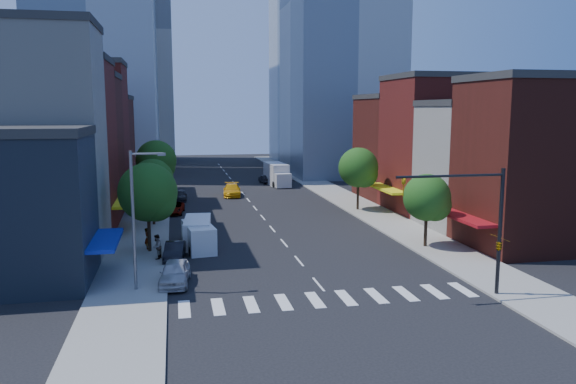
% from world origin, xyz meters
% --- Properties ---
extents(ground, '(220.00, 220.00, 0.00)m').
position_xyz_m(ground, '(0.00, 0.00, 0.00)').
color(ground, black).
rests_on(ground, ground).
extents(sidewalk_left, '(5.00, 120.00, 0.15)m').
position_xyz_m(sidewalk_left, '(-12.50, 40.00, 0.07)').
color(sidewalk_left, gray).
rests_on(sidewalk_left, ground).
extents(sidewalk_right, '(5.00, 120.00, 0.15)m').
position_xyz_m(sidewalk_right, '(12.50, 40.00, 0.07)').
color(sidewalk_right, gray).
rests_on(sidewalk_right, ground).
extents(crosswalk, '(19.00, 3.00, 0.01)m').
position_xyz_m(crosswalk, '(0.00, -3.00, 0.01)').
color(crosswalk, silver).
rests_on(crosswalk, ground).
extents(bldg_left_1, '(12.00, 8.00, 18.00)m').
position_xyz_m(bldg_left_1, '(-21.00, 12.00, 9.00)').
color(bldg_left_1, beige).
rests_on(bldg_left_1, ground).
extents(bldg_left_2, '(12.00, 9.00, 16.00)m').
position_xyz_m(bldg_left_2, '(-21.00, 20.50, 8.00)').
color(bldg_left_2, maroon).
rests_on(bldg_left_2, ground).
extents(bldg_left_3, '(12.00, 8.00, 15.00)m').
position_xyz_m(bldg_left_3, '(-21.00, 29.00, 7.50)').
color(bldg_left_3, '#4A1A12').
rests_on(bldg_left_3, ground).
extents(bldg_left_4, '(12.00, 9.00, 17.00)m').
position_xyz_m(bldg_left_4, '(-21.00, 37.50, 8.50)').
color(bldg_left_4, maroon).
rests_on(bldg_left_4, ground).
extents(bldg_left_5, '(12.00, 10.00, 13.00)m').
position_xyz_m(bldg_left_5, '(-21.00, 47.00, 6.50)').
color(bldg_left_5, '#4A1A12').
rests_on(bldg_left_5, ground).
extents(bldg_right_0, '(12.00, 9.00, 14.00)m').
position_xyz_m(bldg_right_0, '(21.00, 6.50, 7.00)').
color(bldg_right_0, '#4A1A12').
rests_on(bldg_right_0, ground).
extents(bldg_right_1, '(12.00, 8.00, 12.00)m').
position_xyz_m(bldg_right_1, '(21.00, 15.00, 6.00)').
color(bldg_right_1, beige).
rests_on(bldg_right_1, ground).
extents(bldg_right_2, '(12.00, 10.00, 15.00)m').
position_xyz_m(bldg_right_2, '(21.00, 24.00, 7.50)').
color(bldg_right_2, maroon).
rests_on(bldg_right_2, ground).
extents(bldg_right_3, '(12.00, 10.00, 13.00)m').
position_xyz_m(bldg_right_3, '(21.00, 34.00, 6.50)').
color(bldg_right_3, '#4A1A12').
rests_on(bldg_right_3, ground).
extents(tower_ne, '(18.00, 20.00, 60.00)m').
position_xyz_m(tower_ne, '(20.00, 62.00, 30.00)').
color(tower_ne, '#9EA5AD').
rests_on(tower_ne, ground).
extents(tower_far_w, '(18.00, 18.00, 56.00)m').
position_xyz_m(tower_far_w, '(-18.00, 95.00, 28.00)').
color(tower_far_w, '#9EA5AD').
rests_on(tower_far_w, ground).
extents(traffic_signal, '(7.24, 2.24, 8.00)m').
position_xyz_m(traffic_signal, '(9.94, -4.50, 4.16)').
color(traffic_signal, black).
rests_on(traffic_signal, sidewalk_right).
extents(streetlight, '(2.25, 0.25, 9.00)m').
position_xyz_m(streetlight, '(-11.81, 1.00, 5.28)').
color(streetlight, slate).
rests_on(streetlight, sidewalk_left).
extents(tree_left_near, '(4.80, 4.80, 7.30)m').
position_xyz_m(tree_left_near, '(-11.35, 10.92, 4.87)').
color(tree_left_near, black).
rests_on(tree_left_near, sidewalk_left).
extents(tree_left_mid, '(4.20, 4.20, 6.65)m').
position_xyz_m(tree_left_mid, '(-11.35, 21.92, 4.53)').
color(tree_left_mid, black).
rests_on(tree_left_mid, sidewalk_left).
extents(tree_left_far, '(5.00, 5.00, 7.75)m').
position_xyz_m(tree_left_far, '(-11.35, 35.92, 5.20)').
color(tree_left_far, black).
rests_on(tree_left_far, sidewalk_left).
extents(tree_right_near, '(4.00, 4.00, 6.20)m').
position_xyz_m(tree_right_near, '(11.65, 7.92, 4.19)').
color(tree_right_near, black).
rests_on(tree_right_near, sidewalk_right).
extents(tree_right_far, '(4.60, 4.60, 7.20)m').
position_xyz_m(tree_right_far, '(11.65, 25.92, 4.86)').
color(tree_right_far, black).
rests_on(tree_right_far, sidewalk_right).
extents(parked_car_front, '(2.36, 4.89, 1.61)m').
position_xyz_m(parked_car_front, '(-9.50, 1.98, 0.80)').
color(parked_car_front, '#B0B0B5').
rests_on(parked_car_front, ground).
extents(parked_car_second, '(1.85, 4.29, 1.37)m').
position_xyz_m(parked_car_second, '(-9.50, 8.36, 0.69)').
color(parked_car_second, black).
rests_on(parked_car_second, ground).
extents(parked_car_third, '(2.62, 4.78, 1.27)m').
position_xyz_m(parked_car_third, '(-9.50, 28.31, 0.63)').
color(parked_car_third, '#999999').
rests_on(parked_car_third, ground).
extents(parked_car_rear, '(1.96, 4.47, 1.28)m').
position_xyz_m(parked_car_rear, '(-8.71, 37.53, 0.64)').
color(parked_car_rear, black).
rests_on(parked_car_rear, ground).
extents(cargo_van_near, '(2.77, 5.47, 2.23)m').
position_xyz_m(cargo_van_near, '(-7.48, 10.99, 1.10)').
color(cargo_van_near, silver).
rests_on(cargo_van_near, ground).
extents(cargo_van_far, '(2.66, 5.67, 2.35)m').
position_xyz_m(cargo_van_far, '(-7.51, 12.74, 1.16)').
color(cargo_van_far, silver).
rests_on(cargo_van_far, ground).
extents(taxi, '(2.82, 5.82, 1.63)m').
position_xyz_m(taxi, '(-1.72, 39.83, 0.82)').
color(taxi, '#E9A40C').
rests_on(taxi, ground).
extents(traffic_car_oncoming, '(1.77, 4.00, 1.28)m').
position_xyz_m(traffic_car_oncoming, '(4.87, 52.20, 0.64)').
color(traffic_car_oncoming, black).
rests_on(traffic_car_oncoming, ground).
extents(traffic_car_far, '(2.17, 4.82, 1.61)m').
position_xyz_m(traffic_car_far, '(8.26, 56.29, 0.80)').
color(traffic_car_far, '#999999').
rests_on(traffic_car_far, ground).
extents(box_truck, '(3.03, 8.48, 3.36)m').
position_xyz_m(box_truck, '(6.28, 49.51, 1.59)').
color(box_truck, silver).
rests_on(box_truck, ground).
extents(pedestrian_near, '(0.56, 0.73, 1.78)m').
position_xyz_m(pedestrian_near, '(-11.70, 11.66, 1.04)').
color(pedestrian_near, '#999999').
rests_on(pedestrian_near, sidewalk_left).
extents(pedestrian_far, '(0.98, 1.12, 1.94)m').
position_xyz_m(pedestrian_far, '(-10.84, 8.30, 1.12)').
color(pedestrian_far, '#999999').
rests_on(pedestrian_far, sidewalk_left).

